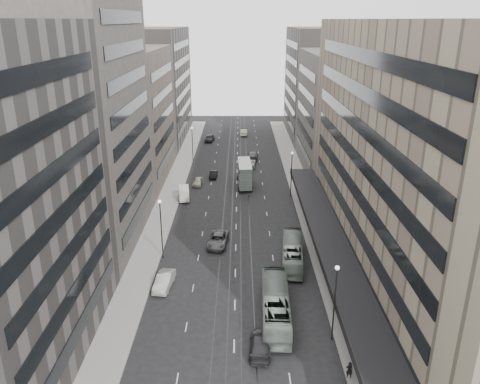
{
  "coord_description": "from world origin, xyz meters",
  "views": [
    {
      "loc": [
        0.54,
        -43.55,
        29.95
      ],
      "look_at": [
        0.59,
        19.08,
        6.76
      ],
      "focal_mm": 35.0,
      "sensor_mm": 36.0,
      "label": 1
    }
  ],
  "objects_px": {
    "bus_far": "(292,253)",
    "sedan_2": "(218,240)",
    "sedan_1": "(164,281)",
    "double_decker": "(245,173)",
    "bus_near": "(275,305)",
    "pedestrian": "(349,370)",
    "panel_van": "(184,193)"
  },
  "relations": [
    {
      "from": "bus_far",
      "to": "sedan_2",
      "type": "distance_m",
      "value": 11.19
    },
    {
      "from": "sedan_1",
      "to": "double_decker",
      "type": "bearing_deg",
      "value": 80.94
    },
    {
      "from": "bus_near",
      "to": "sedan_2",
      "type": "distance_m",
      "value": 18.64
    },
    {
      "from": "sedan_2",
      "to": "sedan_1",
      "type": "bearing_deg",
      "value": -111.83
    },
    {
      "from": "sedan_2",
      "to": "double_decker",
      "type": "bearing_deg",
      "value": 87.26
    },
    {
      "from": "bus_far",
      "to": "double_decker",
      "type": "bearing_deg",
      "value": -73.26
    },
    {
      "from": "bus_near",
      "to": "double_decker",
      "type": "bearing_deg",
      "value": -83.98
    },
    {
      "from": "sedan_1",
      "to": "pedestrian",
      "type": "bearing_deg",
      "value": -32.85
    },
    {
      "from": "panel_van",
      "to": "sedan_2",
      "type": "relative_size",
      "value": 0.69
    },
    {
      "from": "sedan_2",
      "to": "pedestrian",
      "type": "height_order",
      "value": "pedestrian"
    },
    {
      "from": "double_decker",
      "to": "sedan_2",
      "type": "height_order",
      "value": "double_decker"
    },
    {
      "from": "bus_near",
      "to": "sedan_2",
      "type": "xyz_separation_m",
      "value": [
        -6.83,
        17.32,
        -0.88
      ]
    },
    {
      "from": "bus_near",
      "to": "sedan_1",
      "type": "distance_m",
      "value": 14.25
    },
    {
      "from": "bus_far",
      "to": "sedan_2",
      "type": "bearing_deg",
      "value": -21.8
    },
    {
      "from": "double_decker",
      "to": "sedan_2",
      "type": "distance_m",
      "value": 25.35
    },
    {
      "from": "panel_van",
      "to": "sedan_2",
      "type": "xyz_separation_m",
      "value": [
        6.68,
        -17.44,
        -0.51
      ]
    },
    {
      "from": "double_decker",
      "to": "pedestrian",
      "type": "xyz_separation_m",
      "value": [
        8.7,
        -51.18,
        -1.51
      ]
    },
    {
      "from": "sedan_1",
      "to": "sedan_2",
      "type": "relative_size",
      "value": 0.86
    },
    {
      "from": "bus_near",
      "to": "sedan_1",
      "type": "relative_size",
      "value": 2.44
    },
    {
      "from": "pedestrian",
      "to": "bus_far",
      "type": "bearing_deg",
      "value": -84.34
    },
    {
      "from": "bus_near",
      "to": "sedan_1",
      "type": "height_order",
      "value": "bus_near"
    },
    {
      "from": "bus_far",
      "to": "sedan_1",
      "type": "distance_m",
      "value": 16.88
    },
    {
      "from": "bus_far",
      "to": "panel_van",
      "type": "xyz_separation_m",
      "value": [
        -16.59,
        22.59,
        -0.19
      ]
    },
    {
      "from": "panel_van",
      "to": "sedan_1",
      "type": "xyz_separation_m",
      "value": [
        0.77,
        -28.45,
        -0.49
      ]
    },
    {
      "from": "bus_far",
      "to": "sedan_1",
      "type": "relative_size",
      "value": 2.17
    },
    {
      "from": "panel_van",
      "to": "sedan_1",
      "type": "bearing_deg",
      "value": -96.03
    },
    {
      "from": "pedestrian",
      "to": "sedan_1",
      "type": "bearing_deg",
      "value": -41.15
    },
    {
      "from": "bus_near",
      "to": "pedestrian",
      "type": "distance_m",
      "value": 10.68
    },
    {
      "from": "bus_near",
      "to": "pedestrian",
      "type": "height_order",
      "value": "bus_near"
    },
    {
      "from": "double_decker",
      "to": "sedan_2",
      "type": "bearing_deg",
      "value": -101.45
    },
    {
      "from": "bus_near",
      "to": "panel_van",
      "type": "relative_size",
      "value": 3.05
    },
    {
      "from": "panel_van",
      "to": "sedan_2",
      "type": "bearing_deg",
      "value": -76.62
    }
  ]
}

